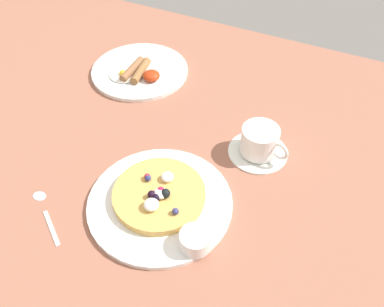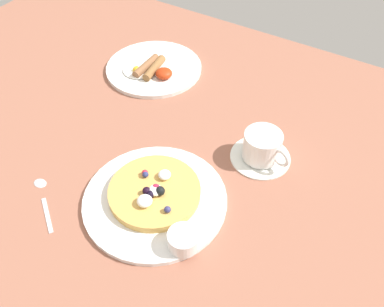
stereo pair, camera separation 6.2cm
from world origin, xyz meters
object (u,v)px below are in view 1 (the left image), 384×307
Objects in this scene: coffee_saucer at (258,151)px; coffee_cup at (260,140)px; breakfast_plate at (140,71)px; pancake_plate at (160,203)px; syrup_ramekin at (195,240)px; teaspoon at (43,206)px.

coffee_cup is (0.16, -0.05, 3.51)cm from coffee_saucer.
pancake_plate is at bearing -54.38° from breakfast_plate.
coffee_saucer is at bearing 59.78° from pancake_plate.
pancake_plate is 44.52cm from breakfast_plate.
syrup_ramekin is at bearing -94.69° from coffee_saucer.
syrup_ramekin is at bearing 8.49° from teaspoon.
coffee_cup reaches higher than teaspoon.
syrup_ramekin is at bearing -95.03° from coffee_cup.
teaspoon is at bearing -135.97° from coffee_cup.
syrup_ramekin is 27.39cm from coffee_cup.
coffee_saucer is at bearing 85.31° from syrup_ramekin.
coffee_cup is (2.40, 27.25, 1.19)cm from syrup_ramekin.
syrup_ramekin reaches higher than breakfast_plate.
pancake_plate reaches higher than teaspoon.
coffee_cup reaches higher than coffee_saucer.
pancake_plate is 25.15cm from coffee_cup.
coffee_cup is at bearing 84.97° from syrup_ramekin.
breakfast_plate is (-36.21, 41.99, -2.15)cm from syrup_ramekin.
pancake_plate reaches higher than coffee_saucer.
syrup_ramekin reaches higher than pancake_plate.
coffee_cup is at bearing -20.89° from breakfast_plate.
pancake_plate is 1.10× the size of breakfast_plate.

